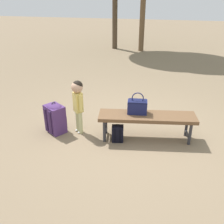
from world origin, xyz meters
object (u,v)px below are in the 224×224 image
at_px(backpack_large, 55,117).
at_px(backpack_small, 118,133).
at_px(park_bench, 147,118).
at_px(child_standing, 78,99).
at_px(handbag, 137,106).

xyz_separation_m(backpack_large, backpack_small, (-1.14, 0.06, -0.13)).
xyz_separation_m(park_bench, child_standing, (1.18, 0.05, 0.25)).
distance_m(child_standing, backpack_small, 0.88).
height_order(park_bench, handbag, handbag).
bearing_deg(park_bench, backpack_small, 22.71).
bearing_deg(child_standing, backpack_large, 11.08).
xyz_separation_m(park_bench, backpack_large, (1.60, 0.13, -0.10)).
distance_m(park_bench, backpack_large, 1.61).
relative_size(handbag, backpack_large, 0.64).
bearing_deg(handbag, backpack_large, 6.58).
height_order(park_bench, child_standing, child_standing).
relative_size(backpack_large, backpack_small, 1.78).
relative_size(handbag, backpack_small, 1.13).
xyz_separation_m(handbag, child_standing, (1.01, 0.08, 0.07)).
xyz_separation_m(handbag, backpack_large, (1.42, 0.16, -0.29)).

